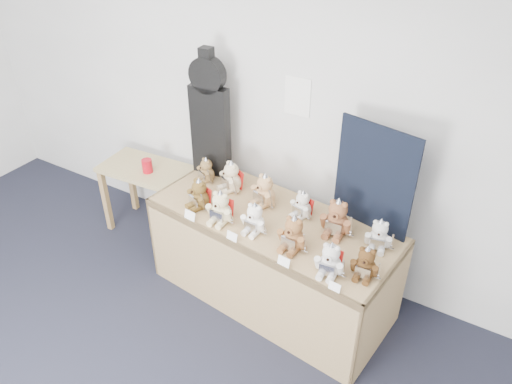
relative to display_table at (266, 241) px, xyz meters
The scene contains 22 objects.
room_shell 1.10m from the display_table, 98.69° to the left, with size 6.00×6.00×6.00m.
display_table is the anchor object (origin of this frame).
side_table 1.44m from the display_table, 168.99° to the left, with size 0.86×0.51×0.69m.
guitar_case 1.10m from the display_table, 152.38° to the left, with size 0.33×0.12×1.07m.
navy_board 0.93m from the display_table, 30.04° to the left, with size 0.60×0.02×0.79m, color black.
red_cup 1.37m from the display_table, behind, with size 0.09×0.09×0.12m, color red.
teddy_front_far_left 0.61m from the display_table, behind, with size 0.21×0.21×0.27m.
teddy_front_left 0.44m from the display_table, 154.89° to the right, with size 0.23×0.19×0.28m.
teddy_front_centre 0.30m from the display_table, 104.23° to the right, with size 0.21×0.17×0.26m.
teddy_front_right 0.43m from the display_table, 26.70° to the right, with size 0.23×0.19×0.29m.
teddy_front_far_right 0.71m from the display_table, 22.31° to the right, with size 0.22×0.19×0.27m.
teddy_front_end 0.86m from the display_table, 10.82° to the right, with size 0.21×0.17×0.25m.
teddy_back_left 0.60m from the display_table, 152.03° to the left, with size 0.22×0.23×0.28m.
teddy_back_centre_left 0.38m from the display_table, 124.09° to the left, with size 0.23×0.22×0.29m.
teddy_back_centre_right 0.38m from the display_table, 51.03° to the left, with size 0.19×0.18×0.24m.
teddy_back_right 0.58m from the display_table, 18.41° to the left, with size 0.26×0.21×0.31m.
teddy_back_end 0.84m from the display_table, 11.35° to the left, with size 0.21×0.18×0.25m.
teddy_back_far_left 0.81m from the display_table, 160.20° to the left, with size 0.18×0.18×0.23m.
entry_card_a 0.60m from the display_table, 154.08° to the right, with size 0.10×0.00×0.07m, color white.
entry_card_b 0.37m from the display_table, 110.96° to the right, with size 0.09×0.00×0.06m, color white.
entry_card_c 0.51m from the display_table, 46.06° to the right, with size 0.09×0.00×0.07m, color white.
entry_card_d 0.82m from the display_table, 28.23° to the right, with size 0.08×0.00×0.06m, color white.
Camera 1 is at (1.96, -0.63, 2.99)m, focal length 35.00 mm.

